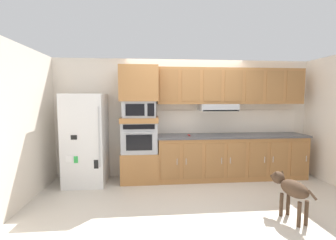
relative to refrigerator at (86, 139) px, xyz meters
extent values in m
plane|color=beige|center=(2.02, -0.68, -0.88)|extent=(9.60, 9.60, 0.00)
cube|color=silver|center=(2.02, 0.43, 0.37)|extent=(6.20, 0.12, 2.50)
cube|color=silver|center=(-0.78, -0.68, 0.37)|extent=(0.12, 7.10, 2.50)
cube|color=white|center=(0.00, 0.00, 0.00)|extent=(0.76, 0.70, 1.76)
cylinder|color=silver|center=(0.33, -0.37, 0.10)|extent=(0.02, 0.02, 1.10)
cube|color=black|center=(0.26, -0.35, -0.40)|extent=(0.08, 0.01, 0.16)
cube|color=white|center=(-0.21, -0.35, -0.29)|extent=(0.10, 0.01, 0.12)
cube|color=green|center=(-0.09, -0.35, -0.31)|extent=(0.07, 0.01, 0.12)
cube|color=black|center=(-0.11, -0.35, 0.10)|extent=(0.11, 0.01, 0.08)
cube|color=#A8703D|center=(1.04, 0.07, -0.58)|extent=(0.74, 0.62, 0.60)
cube|color=#A8AAAF|center=(1.04, 0.07, 0.02)|extent=(0.70, 0.58, 0.60)
cube|color=black|center=(1.04, -0.23, -0.04)|extent=(0.49, 0.01, 0.30)
cube|color=black|center=(1.04, -0.23, 0.26)|extent=(0.59, 0.01, 0.09)
cylinder|color=#A8AAAF|center=(1.04, -0.25, 0.15)|extent=(0.56, 0.02, 0.02)
cube|color=#A8703D|center=(1.04, 0.07, 0.37)|extent=(0.74, 0.62, 0.10)
cube|color=#A8AAAF|center=(1.04, 0.07, 0.58)|extent=(0.64, 0.53, 0.32)
cube|color=black|center=(0.97, -0.20, 0.58)|extent=(0.35, 0.01, 0.22)
cube|color=black|center=(1.27, -0.20, 0.58)|extent=(0.13, 0.01, 0.24)
cube|color=#A8703D|center=(1.04, 0.07, 1.08)|extent=(0.74, 0.62, 0.68)
cube|color=#A8703D|center=(2.95, 0.07, -0.44)|extent=(3.08, 0.60, 0.88)
cube|color=#9A6738|center=(1.63, -0.24, -0.42)|extent=(0.37, 0.01, 0.70)
cylinder|color=#BCBCC1|center=(1.76, -0.25, -0.42)|extent=(0.01, 0.01, 0.12)
cube|color=#9A6738|center=(2.07, -0.24, -0.42)|extent=(0.37, 0.01, 0.70)
cylinder|color=#BCBCC1|center=(1.94, -0.25, -0.42)|extent=(0.01, 0.01, 0.12)
cube|color=#9A6738|center=(2.51, -0.24, -0.42)|extent=(0.37, 0.01, 0.70)
cylinder|color=#BCBCC1|center=(2.64, -0.25, -0.42)|extent=(0.01, 0.01, 0.12)
cube|color=#9A6738|center=(2.95, -0.24, -0.42)|extent=(0.37, 0.01, 0.70)
cylinder|color=#BCBCC1|center=(2.82, -0.25, -0.42)|extent=(0.01, 0.01, 0.12)
cube|color=#9A6738|center=(3.39, -0.24, -0.42)|extent=(0.37, 0.01, 0.70)
cylinder|color=#BCBCC1|center=(3.52, -0.25, -0.42)|extent=(0.01, 0.01, 0.12)
cube|color=#9A6738|center=(3.83, -0.24, -0.42)|extent=(0.37, 0.01, 0.70)
cylinder|color=#BCBCC1|center=(3.70, -0.25, -0.42)|extent=(0.01, 0.01, 0.12)
cube|color=#9A6738|center=(4.27, -0.24, -0.42)|extent=(0.37, 0.01, 0.70)
cylinder|color=#BCBCC1|center=(4.40, -0.25, -0.42)|extent=(0.01, 0.01, 0.12)
cube|color=#4C4C51|center=(2.95, 0.07, 0.02)|extent=(3.12, 0.64, 0.04)
cube|color=white|center=(2.95, 0.36, 0.29)|extent=(3.12, 0.02, 0.50)
cube|color=#A8703D|center=(2.95, 0.20, 1.05)|extent=(3.08, 0.34, 0.74)
cube|color=#A8AAAF|center=(2.66, 0.13, 0.61)|extent=(0.76, 0.48, 0.14)
cube|color=black|center=(2.66, -0.09, 0.55)|extent=(0.72, 0.04, 0.02)
cube|color=#9A6738|center=(1.63, 0.02, 1.05)|extent=(0.37, 0.01, 0.63)
cube|color=#9A6738|center=(2.07, 0.02, 1.05)|extent=(0.37, 0.01, 0.63)
cube|color=#9A6738|center=(2.51, 0.02, 1.05)|extent=(0.37, 0.01, 0.63)
cube|color=#9A6738|center=(2.95, 0.02, 1.05)|extent=(0.37, 0.01, 0.63)
cube|color=#9A6738|center=(3.39, 0.02, 1.05)|extent=(0.37, 0.01, 0.63)
cube|color=#9A6738|center=(3.83, 0.02, 1.05)|extent=(0.37, 0.01, 0.63)
cube|color=#9A6738|center=(4.27, 0.02, 1.05)|extent=(0.37, 0.01, 0.63)
cylinder|color=red|center=(2.04, 0.01, 0.05)|extent=(0.04, 0.10, 0.03)
cylinder|color=silver|center=(2.15, 0.02, 0.05)|extent=(0.03, 0.12, 0.01)
ellipsoid|color=#473323|center=(3.18, -1.68, -0.43)|extent=(0.32, 0.46, 0.22)
sphere|color=#473323|center=(3.12, -1.40, -0.37)|extent=(0.18, 0.18, 0.18)
ellipsoid|color=#312318|center=(3.10, -1.31, -0.39)|extent=(0.09, 0.11, 0.06)
cone|color=#473323|center=(3.06, -1.42, -0.29)|extent=(0.05, 0.05, 0.06)
cone|color=#473323|center=(3.18, -1.39, -0.29)|extent=(0.05, 0.05, 0.06)
cylinder|color=#473323|center=(3.25, -1.93, -0.41)|extent=(0.06, 0.13, 0.10)
cylinder|color=#473323|center=(3.09, -1.55, -0.71)|extent=(0.05, 0.05, 0.33)
cylinder|color=#473323|center=(3.21, -1.52, -0.71)|extent=(0.05, 0.05, 0.33)
cylinder|color=#473323|center=(3.16, -1.83, -0.71)|extent=(0.05, 0.05, 0.33)
cylinder|color=#473323|center=(3.28, -1.80, -0.71)|extent=(0.05, 0.05, 0.33)
camera|label=1|loc=(1.22, -4.49, 0.78)|focal=24.28mm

